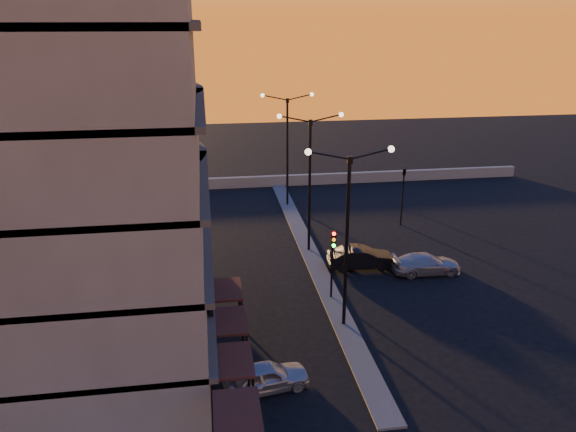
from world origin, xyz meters
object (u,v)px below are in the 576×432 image
Objects in this scene: traffic_light_main at (333,253)px; car_hatchback at (266,376)px; streetlamp_mid at (310,173)px; car_wagon at (426,264)px; car_sedan at (361,258)px.

traffic_light_main is 9.13m from car_hatchback.
streetlamp_mid is 2.24× the size of traffic_light_main.
car_hatchback is at bearing 132.78° from car_wagon.
streetlamp_mid is at bearing 56.43° from car_wagon.
car_sedan is at bearing -42.61° from car_hatchback.
streetlamp_mid is at bearing -27.24° from car_hatchback.
traffic_light_main is at bearing 148.31° from car_sedan.
car_wagon is (6.66, -4.55, -4.96)m from streetlamp_mid.
car_sedan is (7.40, 11.51, 0.07)m from car_hatchback.
car_hatchback is (-4.59, -7.56, -2.25)m from traffic_light_main.
streetlamp_mid reaches higher than car_hatchback.
traffic_light_main is 7.49m from car_wagon.
car_hatchback is 0.87× the size of car_sedan.
streetlamp_mid reaches higher than traffic_light_main.
car_sedan is (2.80, 3.95, -2.18)m from traffic_light_main.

